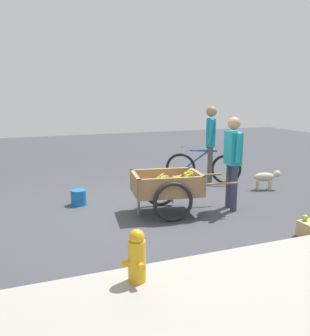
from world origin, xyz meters
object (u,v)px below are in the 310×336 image
vendor_person (233,155)px  dog (266,177)px  cyclist_person (211,137)px  plastic_bucket (79,197)px  bicycle (203,168)px  fire_hydrant (137,261)px  fruit_cart (167,188)px

vendor_person → dog: bearing=-148.3°
cyclist_person → plastic_bucket: 3.18m
bicycle → dog: (-0.94, 0.98, -0.08)m
cyclist_person → fire_hydrant: 4.93m
fire_hydrant → bicycle: bearing=-126.8°
dog → vendor_person: bearing=31.7°
fire_hydrant → vendor_person: bearing=-140.1°
cyclist_person → dog: size_ratio=2.62×
dog → fire_hydrant: (3.85, 2.91, 0.06)m
vendor_person → bicycle: 2.01m
bicycle → dog: bearing=133.6°
dog → fire_hydrant: bearing=37.1°
vendor_person → dog: vendor_person is taller
bicycle → plastic_bucket: bicycle is taller
cyclist_person → dog: 1.43m
fruit_cart → cyclist_person: bearing=-137.5°
vendor_person → plastic_bucket: bearing=-27.3°
fruit_cart → cyclist_person: cyclist_person is taller
bicycle → dog: size_ratio=2.24×
bicycle → cyclist_person: (-0.13, 0.08, 0.67)m
fire_hydrant → plastic_bucket: size_ratio=2.43×
vendor_person → bicycle: size_ratio=1.09×
bicycle → cyclist_person: size_ratio=0.85×
bicycle → cyclist_person: cyclist_person is taller
fruit_cart → plastic_bucket: (1.28, -1.04, -0.30)m
fruit_cart → plastic_bucket: bearing=-38.9°
cyclist_person → dog: cyclist_person is taller
plastic_bucket → dog: bearing=174.5°
fruit_cart → dog: (-2.53, -0.67, -0.17)m
dog → plastic_bucket: 3.83m
vendor_person → cyclist_person: bearing=-108.8°
fire_hydrant → plastic_bucket: fire_hydrant is taller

